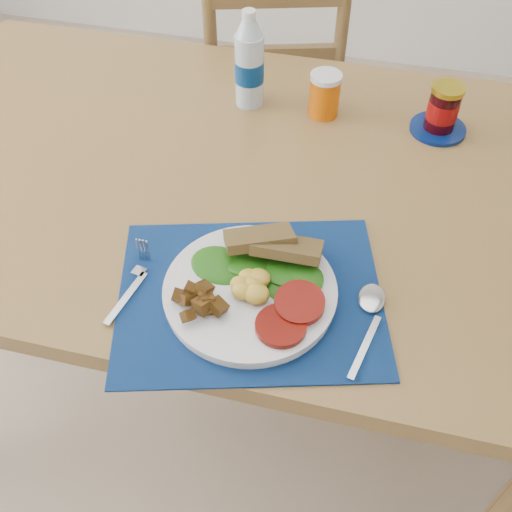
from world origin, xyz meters
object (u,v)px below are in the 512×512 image
at_px(juice_glass, 324,96).
at_px(jam_on_saucer, 442,112).
at_px(breakfast_plate, 246,289).
at_px(water_bottle, 249,65).
at_px(chair_far, 272,77).

relative_size(juice_glass, jam_on_saucer, 0.77).
bearing_deg(breakfast_plate, water_bottle, 88.40).
height_order(breakfast_plate, jam_on_saucer, jam_on_saucer).
relative_size(chair_far, breakfast_plate, 3.97).
bearing_deg(juice_glass, jam_on_saucer, -0.65).
xyz_separation_m(chair_far, jam_on_saucer, (0.45, -0.44, 0.25)).
distance_m(breakfast_plate, water_bottle, 0.54).
height_order(chair_far, breakfast_plate, chair_far).
bearing_deg(water_bottle, chair_far, 95.58).
height_order(chair_far, jam_on_saucer, chair_far).
relative_size(chair_far, juice_glass, 12.08).
height_order(chair_far, water_bottle, chair_far).
xyz_separation_m(chair_far, breakfast_plate, (0.17, -0.96, 0.22)).
relative_size(water_bottle, jam_on_saucer, 1.82).
height_order(water_bottle, juice_glass, water_bottle).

